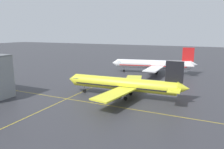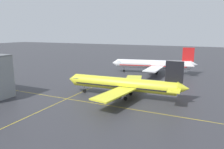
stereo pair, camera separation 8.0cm
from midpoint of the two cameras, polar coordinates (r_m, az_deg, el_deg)
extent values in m
cylinder|color=yellow|center=(64.04, 2.67, -2.54)|extent=(32.20, 5.57, 3.80)
cone|color=yellow|center=(71.48, -10.55, -1.25)|extent=(2.80, 3.87, 3.73)
cone|color=yellow|center=(60.66, 18.62, -3.54)|extent=(3.40, 3.79, 3.61)
cube|color=black|center=(59.92, 16.40, 0.64)|extent=(4.82, 0.62, 6.01)
cube|color=yellow|center=(63.70, 16.90, -2.74)|extent=(3.49, 5.38, 0.24)
cube|color=yellow|center=(57.90, 16.35, -4.10)|extent=(3.49, 5.38, 0.24)
cube|color=yellow|center=(71.77, 5.67, -1.55)|extent=(8.95, 15.86, 0.40)
cube|color=yellow|center=(56.15, 0.75, -5.17)|extent=(7.45, 15.64, 0.40)
cylinder|color=black|center=(69.35, 3.93, -3.09)|extent=(3.51, 2.29, 2.10)
cylinder|color=black|center=(59.89, 0.82, -5.41)|extent=(3.51, 2.29, 2.10)
cube|color=#385166|center=(70.17, -8.98, -0.97)|extent=(1.99, 3.59, 0.70)
cube|color=black|center=(64.16, 2.67, -2.95)|extent=(29.64, 5.46, 0.36)
cylinder|color=#99999E|center=(69.88, -7.49, -3.52)|extent=(0.28, 0.28, 1.65)
cylinder|color=black|center=(70.17, -7.47, -4.39)|extent=(1.12, 0.51, 1.10)
cylinder|color=#99999E|center=(66.46, 5.03, -4.24)|extent=(0.28, 0.28, 1.65)
cylinder|color=black|center=(66.77, 5.01, -5.15)|extent=(1.12, 0.51, 1.10)
cylinder|color=#99999E|center=(61.69, 3.61, -5.46)|extent=(0.28, 0.28, 1.65)
cylinder|color=black|center=(62.02, 3.60, -6.43)|extent=(1.12, 0.51, 1.10)
cylinder|color=white|center=(103.22, 10.78, 2.74)|extent=(34.04, 10.91, 4.03)
cone|color=white|center=(105.58, 0.78, 3.13)|extent=(3.51, 4.43, 3.95)
cone|color=white|center=(104.08, 21.11, 2.48)|extent=(4.11, 4.44, 3.83)
cube|color=red|center=(103.19, 19.77, 5.06)|extent=(5.06, 1.42, 6.36)
cube|color=white|center=(106.92, 19.71, 2.80)|extent=(4.45, 6.09, 0.25)
cube|color=white|center=(100.67, 20.09, 2.27)|extent=(4.45, 6.09, 0.25)
cube|color=white|center=(112.19, 11.53, 3.06)|extent=(11.47, 16.78, 0.42)
cube|color=white|center=(94.39, 11.15, 1.54)|extent=(5.56, 15.92, 0.42)
cylinder|color=#4C4C51|center=(108.98, 10.77, 2.12)|extent=(3.99, 2.92, 2.23)
cylinder|color=#4C4C51|center=(98.12, 10.46, 1.11)|extent=(3.99, 2.92, 2.23)
cube|color=#385166|center=(105.00, 2.08, 3.40)|extent=(2.63, 4.02, 0.74)
cube|color=red|center=(103.30, 10.77, 2.46)|extent=(31.39, 10.39, 0.38)
cylinder|color=#99999E|center=(105.10, 3.20, 1.64)|extent=(0.30, 0.30, 1.75)
cylinder|color=black|center=(105.31, 3.19, 1.02)|extent=(1.24, 0.71, 1.17)
cylinder|color=#99999E|center=(106.29, 11.94, 1.52)|extent=(0.30, 0.30, 1.75)
cylinder|color=black|center=(106.49, 11.91, 0.90)|extent=(1.24, 0.71, 1.17)
cylinder|color=#99999E|center=(100.86, 11.86, 1.00)|extent=(0.30, 0.30, 1.75)
cylinder|color=black|center=(101.07, 11.83, 0.35)|extent=(1.24, 0.71, 1.17)
cube|color=yellow|center=(64.76, -12.03, -6.40)|extent=(154.10, 0.20, 0.01)
cube|color=yellow|center=(51.11, -26.24, -12.28)|extent=(0.20, 89.95, 0.01)
camera|label=1|loc=(0.04, -90.03, -0.01)|focal=34.02mm
camera|label=2|loc=(0.04, 89.97, 0.01)|focal=34.02mm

